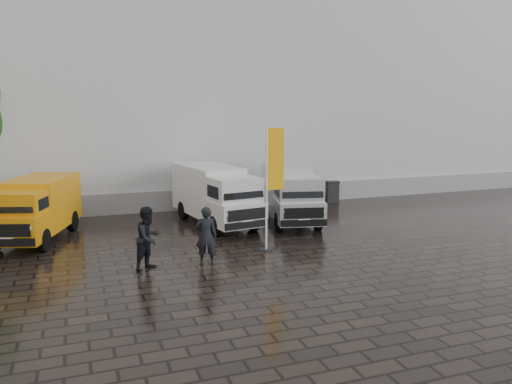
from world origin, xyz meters
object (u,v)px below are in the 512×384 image
at_px(van_white, 216,196).
at_px(flagpole, 271,181).
at_px(wheelie_bin, 331,191).
at_px(van_silver, 290,194).
at_px(van_yellow, 35,210).
at_px(person_tent, 149,238).
at_px(person_front, 206,236).

distance_m(van_white, flagpole, 4.63).
bearing_deg(wheelie_bin, van_silver, -131.89).
bearing_deg(van_white, wheelie_bin, 13.90).
xyz_separation_m(van_yellow, van_white, (7.00, 0.20, 0.09)).
relative_size(van_silver, wheelie_bin, 4.93).
bearing_deg(van_yellow, van_silver, 16.02).
distance_m(wheelie_bin, person_tent, 13.42).
relative_size(flagpole, person_tent, 2.26).
relative_size(van_silver, flagpole, 1.25).
bearing_deg(person_front, person_tent, 11.54).
bearing_deg(person_front, van_silver, -119.55).
distance_m(van_white, person_front, 5.58).
bearing_deg(flagpole, person_tent, -170.49).
distance_m(person_front, person_tent, 1.77).
height_order(wheelie_bin, person_front, person_front).
xyz_separation_m(flagpole, person_front, (-2.54, -0.88, -1.49)).
bearing_deg(van_yellow, person_tent, -37.04).
bearing_deg(van_white, van_silver, -17.94).
height_order(flagpole, wheelie_bin, flagpole).
xyz_separation_m(wheelie_bin, person_tent, (-10.67, -8.14, 0.42)).
bearing_deg(van_silver, van_white, -176.35).
bearing_deg(van_yellow, person_front, -26.39).
bearing_deg(van_silver, van_yellow, -169.09).
relative_size(person_front, person_tent, 0.95).
xyz_separation_m(flagpole, person_tent, (-4.30, -0.72, -1.44)).
relative_size(van_yellow, person_front, 2.65).
bearing_deg(van_white, person_front, -117.35).
distance_m(wheelie_bin, person_front, 12.18).
xyz_separation_m(van_yellow, person_tent, (3.48, -4.93, -0.16)).
distance_m(van_white, person_tent, 6.22).
xyz_separation_m(van_silver, person_tent, (-6.73, -4.62, -0.22)).
bearing_deg(person_tent, flagpole, -31.09).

